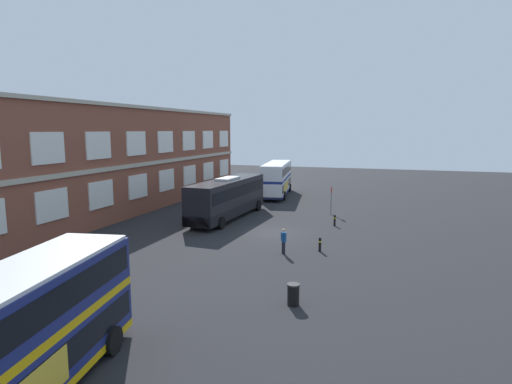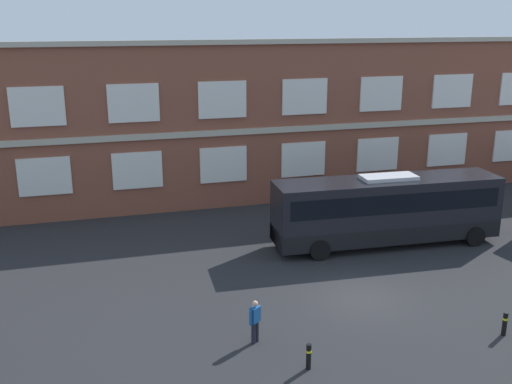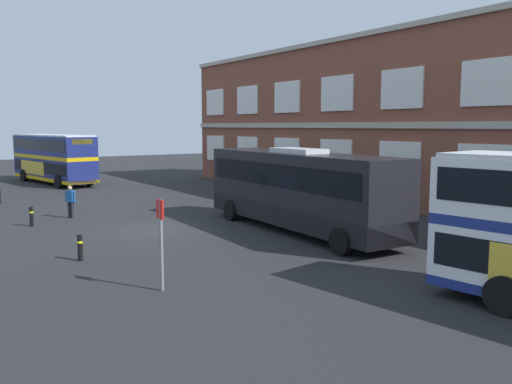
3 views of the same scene
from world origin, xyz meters
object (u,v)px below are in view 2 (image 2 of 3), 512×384
at_px(safety_bollard_west, 309,356).
at_px(safety_bollard_east, 505,323).
at_px(touring_coach, 387,210).
at_px(waiting_passenger, 255,320).

bearing_deg(safety_bollard_west, safety_bollard_east, 0.76).
distance_m(touring_coach, safety_bollard_west, 12.86).
relative_size(touring_coach, waiting_passenger, 7.12).
distance_m(safety_bollard_west, safety_bollard_east, 7.97).
height_order(touring_coach, waiting_passenger, touring_coach).
height_order(touring_coach, safety_bollard_west, touring_coach).
relative_size(safety_bollard_west, safety_bollard_east, 1.00).
bearing_deg(waiting_passenger, safety_bollard_east, -12.65).
height_order(waiting_passenger, safety_bollard_west, waiting_passenger).
relative_size(waiting_passenger, safety_bollard_west, 1.79).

